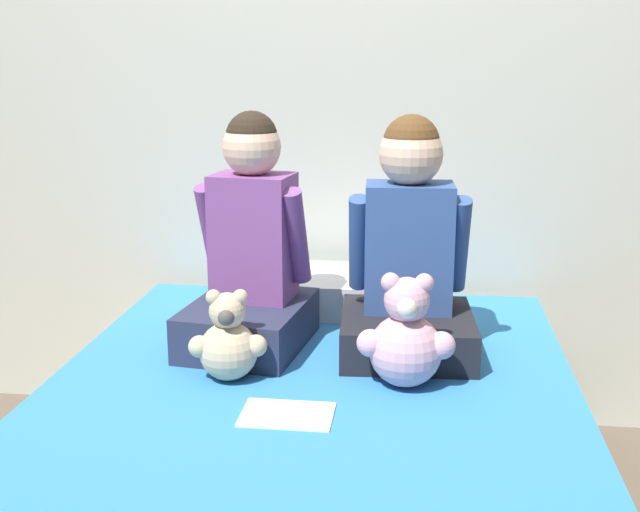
{
  "coord_description": "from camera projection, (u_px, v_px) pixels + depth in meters",
  "views": [
    {
      "loc": [
        0.25,
        -1.65,
        1.29
      ],
      "look_at": [
        0.0,
        0.38,
        0.77
      ],
      "focal_mm": 45.0,
      "sensor_mm": 36.0,
      "label": 1
    }
  ],
  "objects": [
    {
      "name": "wall_behind_bed",
      "position": [
        347.0,
        66.0,
        2.7
      ],
      "size": [
        8.0,
        0.06,
        2.5
      ],
      "color": "beige",
      "rests_on": "ground_plane"
    },
    {
      "name": "child_on_left",
      "position": [
        251.0,
        256.0,
        2.22
      ],
      "size": [
        0.36,
        0.43,
        0.65
      ],
      "rotation": [
        0.0,
        0.0,
        -0.14
      ],
      "color": "#282D47",
      "rests_on": "bed"
    },
    {
      "name": "child_on_right",
      "position": [
        408.0,
        259.0,
        2.17
      ],
      "size": [
        0.38,
        0.38,
        0.65
      ],
      "rotation": [
        0.0,
        0.0,
        0.06
      ],
      "color": "black",
      "rests_on": "bed"
    },
    {
      "name": "teddy_bear_held_by_left_child",
      "position": [
        228.0,
        342.0,
        2.0
      ],
      "size": [
        0.19,
        0.15,
        0.24
      ],
      "rotation": [
        0.0,
        0.0,
        0.17
      ],
      "color": "#D1B78E",
      "rests_on": "bed"
    },
    {
      "name": "teddy_bear_held_by_right_child",
      "position": [
        406.0,
        339.0,
        1.96
      ],
      "size": [
        0.24,
        0.18,
        0.29
      ],
      "rotation": [
        0.0,
        0.0,
        0.03
      ],
      "color": "#DBA3B2",
      "rests_on": "bed"
    },
    {
      "name": "pillow_at_headboard",
      "position": [
        337.0,
        291.0,
        2.59
      ],
      "size": [
        0.46,
        0.33,
        0.11
      ],
      "color": "white",
      "rests_on": "bed"
    },
    {
      "name": "sign_card",
      "position": [
        287.0,
        414.0,
        1.82
      ],
      "size": [
        0.21,
        0.15,
        0.0
      ],
      "color": "white",
      "rests_on": "bed"
    }
  ]
}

